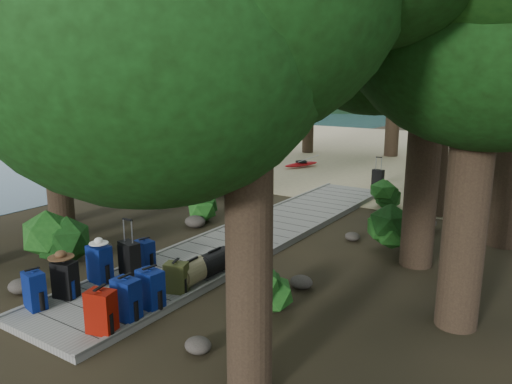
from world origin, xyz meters
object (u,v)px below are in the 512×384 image
Objects in this scene: backpack_right_d at (176,276)px; suitcase_on_boardwalk at (130,259)px; backpack_right_a at (101,309)px; backpack_right_b at (126,297)px; backpack_left_d at (145,251)px; kayak at (301,163)px; backpack_left_c at (100,262)px; duffel_right_black at (215,262)px; lone_suitcase_on_sand at (378,178)px; sun_lounger at (459,175)px; backpack_left_b at (65,278)px; backpack_right_c at (150,287)px; backpack_left_a at (34,288)px; duffel_right_khaki at (192,272)px.

suitcase_on_boardwalk reaches higher than backpack_right_d.
backpack_right_b is (-0.00, 0.49, 0.01)m from backpack_right_a.
kayak is at bearing 113.83° from backpack_left_d.
backpack_left_c reaches higher than backpack_left_d.
backpack_right_a is at bearing -88.54° from duffel_right_black.
duffel_right_black is 12.25m from kayak.
suitcase_on_boardwalk is (-1.28, 1.24, -0.03)m from backpack_right_b.
lone_suitcase_on_sand is at bearing 76.74° from backpack_right_a.
suitcase_on_boardwalk is 13.27m from sun_lounger.
kayak is (-2.89, 13.71, -0.27)m from backpack_left_b.
lone_suitcase_on_sand is at bearing 96.59° from suitcase_on_boardwalk.
backpack_right_c is at bearing -104.51° from backpack_right_d.
backpack_right_c reaches higher than backpack_left_d.
backpack_right_b reaches higher than kayak.
backpack_left_d is 0.76× the size of backpack_right_b.
backpack_left_c reaches higher than lone_suitcase_on_sand.
sun_lounger is (3.38, 14.14, -0.19)m from backpack_left_b.
backpack_right_d is at bearing -80.59° from lone_suitcase_on_sand.
sun_lounger is (1.90, 14.60, -0.20)m from backpack_right_a.
backpack_right_c is at bearing -87.67° from duffel_right_black.
backpack_left_b is at bearing -87.60° from lone_suitcase_on_sand.
backpack_right_b is at bearing -32.23° from suitcase_on_boardwalk.
backpack_right_c reaches higher than duffel_right_black.
kayak is (-2.85, 12.95, -0.30)m from backpack_left_c.
backpack_right_c is (0.01, 0.98, -0.00)m from backpack_right_a.
suitcase_on_boardwalk is at bearing -62.06° from backpack_left_d.
suitcase_on_boardwalk reaches higher than backpack_left_d.
backpack_right_c is (1.48, -1.31, 0.08)m from backpack_left_d.
backpack_left_d is (0.06, 1.06, -0.10)m from backpack_left_c.
backpack_left_d is at bearing 145.76° from backpack_right_c.
backpack_left_a is 3.17m from duffel_right_black.
duffel_right_black is at bearing 48.06° from backpack_left_c.
backpack_left_b is 1.47m from backpack_right_b.
backpack_right_c is 1.09× the size of duffel_right_khaki.
suitcase_on_boardwalk is at bearing 157.45° from backpack_right_c.
backpack_left_c reaches higher than backpack_left_b.
backpack_right_d is at bearing -91.28° from duffel_right_khaki.
backpack_right_b is at bearing 32.11° from backpack_left_a.
backpack_left_b reaches higher than sun_lounger.
kayak is at bearing 105.33° from backpack_left_c.
backpack_left_a is 15.08m from sun_lounger.
backpack_left_b reaches higher than backpack_right_d.
backpack_left_c is 1.07m from backpack_left_d.
suitcase_on_boardwalk is at bearing 66.97° from backpack_left_b.
backpack_left_d is 12.76m from sun_lounger.
duffel_right_khaki is 12.66m from sun_lounger.
duffel_right_khaki is 12.83m from kayak.
backpack_right_a reaches higher than lone_suitcase_on_sand.
kayak is at bearing 112.93° from backpack_left_a.
backpack_right_c is at bearing 5.01° from backpack_left_b.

